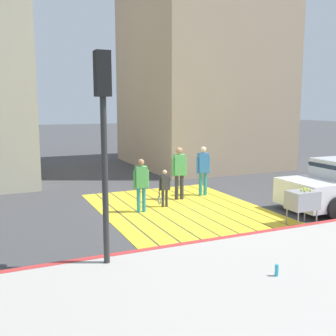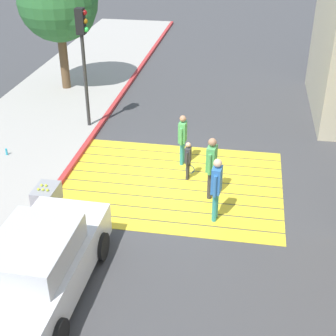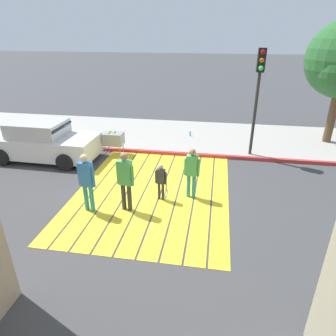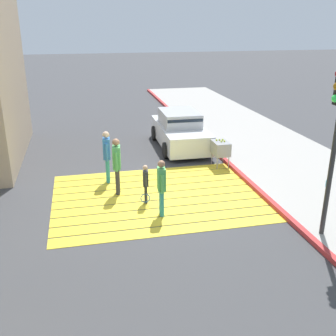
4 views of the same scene
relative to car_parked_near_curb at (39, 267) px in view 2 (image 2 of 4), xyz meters
name	(u,v)px [view 2 (image 2 of 4)]	position (x,y,z in m)	size (l,w,h in m)	color
ground_plane	(172,184)	(2.00, 4.93, -0.73)	(120.00, 120.00, 0.00)	#424244
crosswalk_stripes	(172,183)	(2.00, 4.93, -0.73)	(6.40, 4.90, 0.01)	yellow
curb_painted	(67,173)	(-1.25, 4.93, -0.67)	(0.16, 40.00, 0.13)	#BC3333
car_parked_near_curb	(39,267)	(0.00, 0.00, 0.00)	(2.04, 4.33, 1.57)	white
traffic_light_corner	(83,45)	(-1.58, 8.30, 2.30)	(0.39, 0.28, 4.24)	#2D2D2D
street_tree	(60,4)	(-3.66, 11.86, 2.90)	(3.20, 3.20, 5.32)	brown
tennis_ball_cart	(47,196)	(-0.90, 2.65, -0.04)	(0.56, 0.80, 1.02)	#99999E
water_bottle	(7,152)	(-3.50, 5.61, -0.50)	(0.07, 0.07, 0.22)	#33A5BF
pedestrian_adult_lead	(211,164)	(3.16, 4.41, 0.33)	(0.29, 0.53, 1.82)	#333338
pedestrian_adult_trailing	(183,136)	(2.11, 6.19, 0.22)	(0.24, 0.48, 1.65)	teal
pedestrian_adult_side	(216,185)	(3.38, 3.35, 0.31)	(0.27, 0.52, 1.79)	teal
pedestrian_child_with_racket	(188,159)	(2.41, 5.30, -0.06)	(0.28, 0.38, 1.21)	#333338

